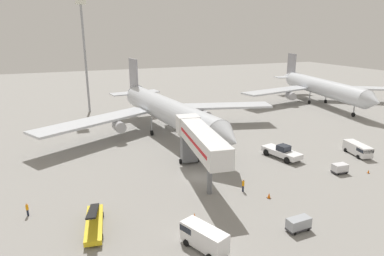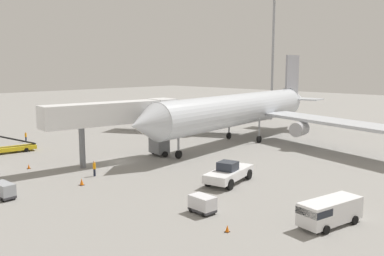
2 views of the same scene
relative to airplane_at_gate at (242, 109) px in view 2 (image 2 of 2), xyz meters
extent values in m
plane|color=gray|center=(-2.32, -22.31, -5.26)|extent=(300.00, 300.00, 0.00)
cylinder|color=silver|center=(0.18, -1.62, 0.04)|extent=(9.14, 37.59, 4.96)
cone|color=silver|center=(2.54, -22.33, 0.04)|extent=(5.33, 4.93, 4.86)
cone|color=silver|center=(-2.31, 20.30, 0.42)|extent=(5.46, 7.35, 4.71)
cube|color=gray|center=(-2.12, 18.60, 5.01)|extent=(0.97, 5.40, 7.94)
cube|color=silver|center=(0.90, 18.44, 0.66)|extent=(6.36, 4.57, 0.24)
cube|color=silver|center=(-5.02, 17.77, 0.66)|extent=(6.36, 4.57, 0.24)
cube|color=silver|center=(13.52, 3.56, -1.07)|extent=(25.25, 11.80, 0.44)
cube|color=silver|center=(-13.98, 0.43, -1.07)|extent=(24.29, 16.53, 0.44)
cylinder|color=#A8A8AD|center=(9.53, 1.54, -2.40)|extent=(2.40, 2.96, 2.11)
cylinder|color=#A8A8AD|center=(-9.63, -0.64, -2.40)|extent=(2.40, 2.96, 2.11)
cylinder|color=gray|center=(1.83, -16.07, -3.08)|extent=(0.28, 0.28, 3.27)
cylinder|color=black|center=(1.83, -16.07, -4.71)|extent=(0.47, 1.13, 1.10)
cylinder|color=gray|center=(2.77, 0.92, -3.08)|extent=(0.28, 0.28, 3.27)
cylinder|color=black|center=(2.77, 0.92, -4.71)|extent=(0.47, 1.13, 1.10)
cylinder|color=gray|center=(-2.90, 0.27, -3.08)|extent=(0.28, 0.28, 3.27)
cylinder|color=black|center=(-2.90, 0.27, -4.71)|extent=(0.47, 1.13, 1.10)
cube|color=silver|center=(-2.45, -24.45, 1.09)|extent=(5.06, 16.07, 2.70)
cube|color=red|center=(-3.96, -24.25, 1.09)|extent=(1.79, 13.17, 0.44)
cube|color=silver|center=(-1.33, -16.02, 1.09)|extent=(3.79, 3.23, 2.84)
cube|color=#232833|center=(-1.16, -14.73, 1.34)|extent=(3.30, 0.67, 0.90)
cube|color=slate|center=(-1.41, -16.61, -2.56)|extent=(2.76, 2.12, 4.60)
cylinder|color=black|center=(-2.82, -16.43, -4.86)|extent=(0.40, 0.83, 0.80)
cylinder|color=black|center=(0.00, -16.80, -4.86)|extent=(0.40, 0.83, 0.80)
cylinder|color=slate|center=(-2.87, -27.58, -2.76)|extent=(0.70, 0.70, 5.00)
cube|color=white|center=(13.94, -20.39, -4.27)|extent=(4.04, 7.38, 0.87)
cube|color=#232833|center=(14.02, -20.73, -3.39)|extent=(2.15, 2.15, 0.90)
cylinder|color=black|center=(15.63, -22.34, -4.71)|extent=(0.63, 1.16, 1.10)
cylinder|color=black|center=(13.25, -22.87, -4.71)|extent=(0.63, 1.16, 1.10)
cylinder|color=black|center=(14.63, -17.91, -4.71)|extent=(0.63, 1.16, 1.10)
cylinder|color=black|center=(12.25, -18.44, -4.71)|extent=(0.63, 1.16, 1.10)
cube|color=yellow|center=(-17.97, -30.33, -4.69)|extent=(2.87, 7.62, 0.55)
cube|color=black|center=(-17.97, -30.33, -3.10)|extent=(2.09, 7.54, 2.57)
cylinder|color=black|center=(-16.80, -28.25, -4.96)|extent=(0.31, 0.63, 0.60)
cylinder|color=black|center=(-18.46, -27.99, -4.96)|extent=(0.31, 0.63, 0.60)
cube|color=white|center=(26.98, -24.18, -4.11)|extent=(3.05, 5.84, 1.73)
cube|color=#1E232D|center=(26.60, -26.03, -3.73)|extent=(2.33, 2.14, 0.55)
cylinder|color=black|center=(27.57, -26.05, -4.92)|extent=(0.49, 0.74, 0.68)
cylinder|color=black|center=(25.70, -25.68, -4.92)|extent=(0.49, 0.74, 0.68)
cylinder|color=black|center=(28.25, -22.68, -4.92)|extent=(0.49, 0.74, 0.68)
cylinder|color=black|center=(26.38, -22.30, -4.92)|extent=(0.49, 0.74, 0.68)
cube|color=#38383D|center=(2.30, -39.03, -4.97)|extent=(2.69, 1.34, 0.22)
cube|color=#999EA5|center=(2.30, -39.03, -4.32)|extent=(2.69, 1.34, 1.08)
cylinder|color=black|center=(1.35, -38.52, -5.08)|extent=(0.37, 0.14, 0.36)
cylinder|color=black|center=(3.25, -39.53, -5.08)|extent=(0.37, 0.14, 0.36)
cylinder|color=black|center=(3.19, -38.43, -5.08)|extent=(0.37, 0.14, 0.36)
cube|color=#38383D|center=(18.13, -29.05, -4.97)|extent=(2.26, 1.48, 0.22)
cube|color=silver|center=(18.13, -29.05, -4.33)|extent=(2.26, 1.48, 1.07)
cylinder|color=black|center=(18.93, -28.48, -5.08)|extent=(0.37, 0.14, 0.36)
cylinder|color=black|center=(18.85, -29.72, -5.08)|extent=(0.37, 0.14, 0.36)
cylinder|color=black|center=(17.40, -28.38, -5.08)|extent=(0.37, 0.14, 0.36)
cylinder|color=black|center=(17.33, -29.62, -5.08)|extent=(0.37, 0.14, 0.36)
cylinder|color=#1E2333|center=(-24.81, -24.69, -4.87)|extent=(0.27, 0.27, 0.78)
cylinder|color=orange|center=(-24.81, -24.69, -4.18)|extent=(0.36, 0.36, 0.61)
sphere|color=tan|center=(-24.81, -24.69, -3.75)|extent=(0.21, 0.21, 0.21)
cylinder|color=#1E2333|center=(1.52, -28.78, -4.84)|extent=(0.34, 0.34, 0.83)
cylinder|color=orange|center=(1.52, -28.78, -4.10)|extent=(0.45, 0.45, 0.66)
sphere|color=tan|center=(1.52, -28.78, -3.64)|extent=(0.23, 0.23, 0.23)
cube|color=black|center=(3.65, -31.68, -5.25)|extent=(0.47, 0.47, 0.03)
cone|color=orange|center=(3.65, -31.68, -4.89)|extent=(0.40, 0.40, 0.70)
cube|color=black|center=(22.19, -30.74, -5.25)|extent=(0.35, 0.35, 0.03)
cone|color=orange|center=(22.19, -30.74, -4.98)|extent=(0.30, 0.30, 0.51)
cube|color=black|center=(-7.03, -32.38, -5.25)|extent=(0.37, 0.37, 0.03)
cone|color=orange|center=(-7.03, -32.38, -4.96)|extent=(0.32, 0.32, 0.55)
cylinder|color=#93969B|center=(-12.45, 27.36, 8.24)|extent=(0.56, 0.56, 26.99)
camera|label=1|loc=(-20.31, -64.08, 15.38)|focal=31.46mm
camera|label=2|loc=(40.73, -53.59, 6.89)|focal=38.99mm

